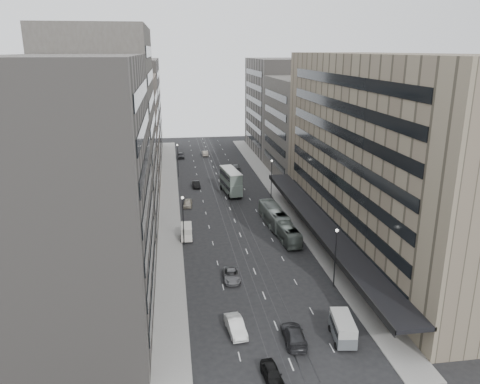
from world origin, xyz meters
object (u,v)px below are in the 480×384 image
double_decker (231,181)px  vw_microbus (343,328)px  bus_far (274,216)px  panel_van (186,232)px  sedan_1 (236,326)px  pedestrian (360,285)px  sedan_2 (231,275)px  sedan_0 (272,374)px  bus_near (286,231)px

double_decker → vw_microbus: 56.11m
bus_far → double_decker: double_decker is taller
panel_van → sedan_1: 28.26m
pedestrian → sedan_2: bearing=-38.0°
double_decker → sedan_2: size_ratio=2.07×
bus_far → pedestrian: (5.87, -25.98, -0.61)m
vw_microbus → sedan_2: size_ratio=1.06×
sedan_2 → pedestrian: 17.30m
sedan_0 → pedestrian: pedestrian is taller
bus_near → sedan_2: bearing=47.0°
bus_near → pedestrian: bearing=103.3°
sedan_0 → sedan_2: 20.96m
double_decker → bus_far: bearing=-82.4°
sedan_1 → sedan_2: (1.17, 12.56, -0.13)m
sedan_1 → sedan_2: sedan_1 is taller
vw_microbus → sedan_0: bearing=-141.9°
sedan_0 → double_decker: bearing=82.2°
panel_van → pedestrian: panel_van is taller
vw_microbus → sedan_0: size_ratio=1.25×
panel_van → pedestrian: (21.85, -21.23, -0.31)m
vw_microbus → double_decker: bearing=102.9°
bus_far → sedan_0: bearing=74.2°
sedan_2 → double_decker: bearing=85.1°
panel_van → sedan_2: size_ratio=0.83×
double_decker → bus_near: bearing=-85.2°
bus_near → sedan_1: (-12.04, -25.41, -0.67)m
sedan_2 → sedan_0: bearing=-84.4°
sedan_0 → pedestrian: (15.06, 15.05, 0.38)m
sedan_1 → pedestrian: 18.67m
double_decker → pedestrian: double_decker is taller
bus_near → sedan_2: bus_near is taller
sedan_1 → sedan_2: bearing=78.3°
bus_far → sedan_0: bus_far is taller
sedan_0 → sedan_1: size_ratio=0.84×
bus_far → double_decker: size_ratio=1.20×
double_decker → vw_microbus: (5.10, -55.86, -1.43)m
bus_near → vw_microbus: (-0.66, -28.51, 0.01)m
sedan_2 → bus_far: bearing=65.0°
sedan_0 → panel_van: bearing=96.5°
bus_near → bus_far: bus_far is taller
bus_near → double_decker: (-5.76, 27.35, 1.43)m
sedan_2 → vw_microbus: bearing=-54.5°
panel_van → sedan_0: panel_van is taller
bus_far → panel_van: size_ratio=3.00×
bus_near → sedan_1: bearing=61.9°
vw_microbus → bus_far: bearing=97.4°
vw_microbus → pedestrian: (6.05, 9.77, -0.40)m
vw_microbus → sedan_1: 11.82m
bus_far → panel_van: bus_far is taller
bus_near → bus_far: (-0.48, 7.24, 0.22)m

